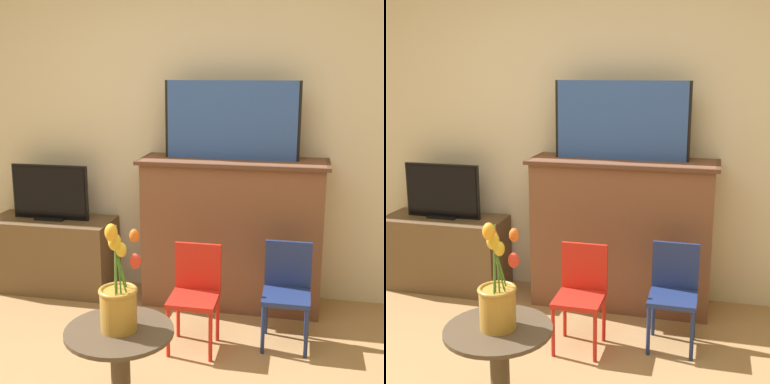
# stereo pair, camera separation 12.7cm
# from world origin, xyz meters

# --- Properties ---
(wall_back) EXTENTS (8.00, 0.06, 2.70)m
(wall_back) POSITION_xyz_m (0.00, 2.13, 1.35)
(wall_back) COLOR beige
(wall_back) RESTS_ON ground
(fireplace_mantel) EXTENTS (1.33, 0.45, 1.08)m
(fireplace_mantel) POSITION_xyz_m (0.23, 1.90, 0.55)
(fireplace_mantel) COLOR brown
(fireplace_mantel) RESTS_ON ground
(painting) EXTENTS (0.95, 0.03, 0.55)m
(painting) POSITION_xyz_m (0.21, 1.90, 1.35)
(painting) COLOR black
(painting) RESTS_ON fireplace_mantel
(tv_stand) EXTENTS (0.96, 0.42, 0.57)m
(tv_stand) POSITION_xyz_m (-1.18, 1.87, 0.28)
(tv_stand) COLOR brown
(tv_stand) RESTS_ON ground
(tv_monitor) EXTENTS (0.61, 0.12, 0.42)m
(tv_monitor) POSITION_xyz_m (-1.18, 1.88, 0.77)
(tv_monitor) COLOR black
(tv_monitor) RESTS_ON tv_stand
(chair_red) EXTENTS (0.29, 0.29, 0.64)m
(chair_red) POSITION_xyz_m (0.10, 1.22, 0.37)
(chair_red) COLOR red
(chair_red) RESTS_ON ground
(chair_blue) EXTENTS (0.29, 0.29, 0.64)m
(chair_blue) POSITION_xyz_m (0.65, 1.38, 0.37)
(chair_blue) COLOR navy
(chair_blue) RESTS_ON ground
(side_table) EXTENTS (0.51, 0.51, 0.53)m
(side_table) POSITION_xyz_m (-0.08, 0.34, 0.34)
(side_table) COLOR #4C3D2D
(side_table) RESTS_ON ground
(vase_tulips) EXTENTS (0.21, 0.25, 0.53)m
(vase_tulips) POSITION_xyz_m (-0.08, 0.34, 0.69)
(vase_tulips) COLOR #B78433
(vase_tulips) RESTS_ON side_table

